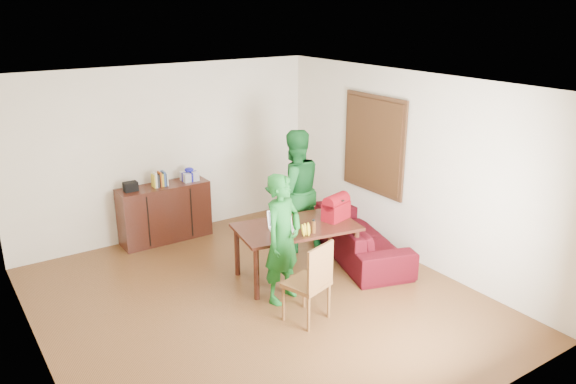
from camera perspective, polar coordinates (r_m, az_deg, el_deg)
room at (r=6.75m, az=-3.62°, el=-0.88°), size 5.20×5.70×2.90m
table at (r=7.52m, az=0.85°, el=-4.08°), size 1.73×1.16×0.75m
chair at (r=6.68m, az=1.98°, el=-10.64°), size 0.56×0.54×1.00m
person_near at (r=6.89m, az=-0.54°, el=-4.77°), size 0.70×0.58×1.65m
person_far at (r=8.30m, az=0.63°, el=0.13°), size 1.00×0.83×1.85m
laptop at (r=7.31m, az=-0.57°, el=-3.59°), size 0.38×0.32×0.23m
bananas at (r=7.16m, az=1.82°, el=-4.21°), size 0.19×0.15×0.06m
bottle at (r=7.22m, az=2.60°, el=-3.49°), size 0.07×0.07×0.19m
red_bag at (r=7.68m, az=4.90°, el=-1.78°), size 0.43×0.32×0.28m
sofa at (r=8.36m, az=7.22°, el=-4.40°), size 1.42×2.26×0.62m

